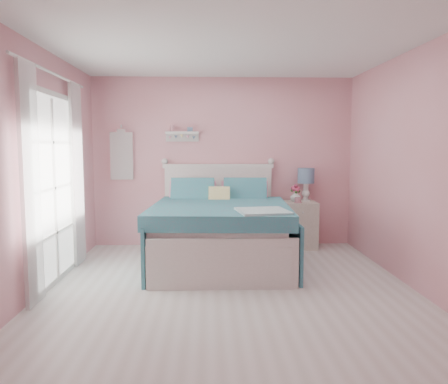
{
  "coord_description": "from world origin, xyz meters",
  "views": [
    {
      "loc": [
        -0.23,
        -4.54,
        1.55
      ],
      "look_at": [
        -0.02,
        1.2,
        0.94
      ],
      "focal_mm": 35.0,
      "sensor_mm": 36.0,
      "label": 1
    }
  ],
  "objects": [
    {
      "name": "bed",
      "position": [
        -0.08,
        1.15,
        0.42
      ],
      "size": [
        1.83,
        2.24,
        1.27
      ],
      "rotation": [
        0.0,
        0.0,
        -0.06
      ],
      "color": "silver",
      "rests_on": "floor"
    },
    {
      "name": "vase",
      "position": [
        1.09,
        1.99,
        0.79
      ],
      "size": [
        0.18,
        0.18,
        0.17
      ],
      "primitive_type": "imported",
      "rotation": [
        0.0,
        0.0,
        0.16
      ],
      "color": "white",
      "rests_on": "nightstand"
    },
    {
      "name": "nightstand",
      "position": [
        1.16,
        1.99,
        0.36
      ],
      "size": [
        0.49,
        0.48,
        0.71
      ],
      "color": "beige",
      "rests_on": "floor"
    },
    {
      "name": "room_shell",
      "position": [
        0.0,
        0.0,
        1.58
      ],
      "size": [
        4.5,
        4.5,
        4.5
      ],
      "color": "#D7888E",
      "rests_on": "floor"
    },
    {
      "name": "curtain_near",
      "position": [
        -1.92,
        -0.34,
        1.18
      ],
      "size": [
        0.04,
        0.4,
        2.32
      ],
      "primitive_type": "cube",
      "color": "white",
      "rests_on": "floor"
    },
    {
      "name": "french_door",
      "position": [
        -1.97,
        0.4,
        1.07
      ],
      "size": [
        0.04,
        1.32,
        2.16
      ],
      "color": "silver",
      "rests_on": "floor"
    },
    {
      "name": "table_lamp",
      "position": [
        1.27,
        2.07,
        1.06
      ],
      "size": [
        0.25,
        0.25,
        0.5
      ],
      "color": "white",
      "rests_on": "nightstand"
    },
    {
      "name": "wall_shelf",
      "position": [
        -0.63,
        2.19,
        1.73
      ],
      "size": [
        0.5,
        0.15,
        0.25
      ],
      "color": "silver",
      "rests_on": "room_shell"
    },
    {
      "name": "curtain_far",
      "position": [
        -1.92,
        1.14,
        1.18
      ],
      "size": [
        0.04,
        0.4,
        2.32
      ],
      "primitive_type": "cube",
      "color": "white",
      "rests_on": "floor"
    },
    {
      "name": "teacup",
      "position": [
        1.11,
        1.86,
        0.75
      ],
      "size": [
        0.12,
        0.12,
        0.08
      ],
      "primitive_type": "imported",
      "rotation": [
        0.0,
        0.0,
        0.23
      ],
      "color": "#BD7F8E",
      "rests_on": "nightstand"
    },
    {
      "name": "hanging_dress",
      "position": [
        -1.55,
        2.18,
        1.4
      ],
      "size": [
        0.34,
        0.03,
        0.72
      ],
      "primitive_type": "cube",
      "color": "white",
      "rests_on": "room_shell"
    },
    {
      "name": "floor",
      "position": [
        0.0,
        0.0,
        0.0
      ],
      "size": [
        4.5,
        4.5,
        0.0
      ],
      "primitive_type": "plane",
      "color": "beige",
      "rests_on": "ground"
    },
    {
      "name": "roses",
      "position": [
        1.09,
        1.99,
        0.91
      ],
      "size": [
        0.14,
        0.11,
        0.12
      ],
      "color": "#C4436B",
      "rests_on": "vase"
    }
  ]
}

